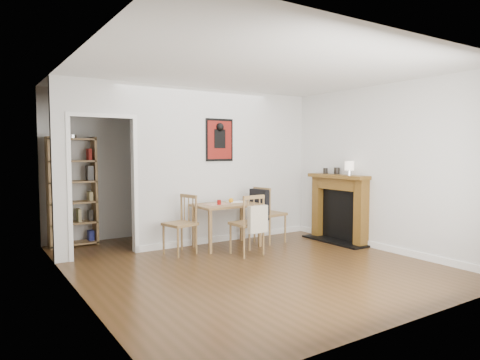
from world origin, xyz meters
TOP-DOWN VIEW (x-y plane):
  - ground at (0.00, 0.00)m, footprint 5.20×5.20m
  - room_shell at (0.10, 1.34)m, footprint 5.20×5.20m
  - dining_table at (0.30, 0.94)m, footprint 1.04×0.66m
  - chair_left at (-0.55, 0.90)m, footprint 0.55×0.55m
  - chair_right at (1.08, 0.84)m, footprint 0.60×0.54m
  - chair_front at (0.29, 0.32)m, footprint 0.47×0.53m
  - bookshelf at (-1.78, 2.40)m, footprint 0.76×0.30m
  - fireplace at (2.16, 0.25)m, footprint 0.45×1.25m
  - red_glass at (0.13, 0.88)m, footprint 0.06×0.06m
  - orange_fruit at (0.41, 0.99)m, footprint 0.08×0.08m
  - placemat at (0.14, 0.98)m, footprint 0.43×0.34m
  - notebook at (0.53, 1.03)m, footprint 0.27×0.21m
  - mantel_lamp at (2.06, -0.05)m, footprint 0.15×0.15m
  - ceramic_jar_a at (2.18, 0.34)m, footprint 0.10×0.10m
  - ceramic_jar_b at (2.15, 0.59)m, footprint 0.08×0.08m

SIDE VIEW (x-z plane):
  - ground at x=0.00m, z-range 0.00..0.00m
  - chair_left at x=-0.55m, z-range 0.00..0.90m
  - chair_front at x=0.29m, z-range 0.01..0.93m
  - chair_right at x=1.08m, z-range 0.02..0.98m
  - fireplace at x=2.16m, z-range 0.04..1.20m
  - dining_table at x=0.30m, z-range 0.27..0.98m
  - placemat at x=0.14m, z-range 0.71..0.71m
  - notebook at x=0.53m, z-range 0.71..0.72m
  - orange_fruit at x=0.41m, z-range 0.71..0.79m
  - red_glass at x=0.13m, z-range 0.71..0.79m
  - bookshelf at x=-1.78m, z-range -0.01..1.78m
  - ceramic_jar_b at x=2.15m, z-range 1.16..1.26m
  - ceramic_jar_a at x=2.18m, z-range 1.16..1.28m
  - room_shell at x=0.10m, z-range -1.30..3.90m
  - mantel_lamp at x=2.06m, z-range 1.19..1.43m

